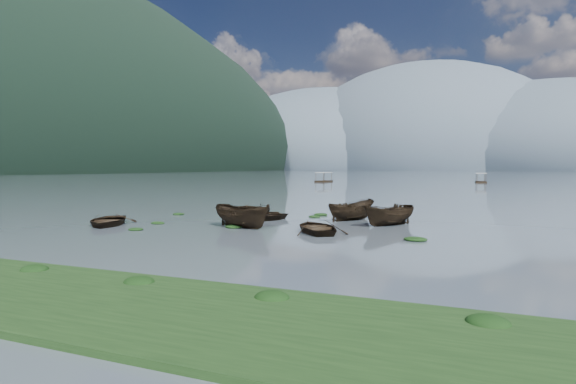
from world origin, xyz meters
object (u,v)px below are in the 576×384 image
at_px(rowboat_0, 108,225).
at_px(pontoon_left, 324,182).
at_px(rowboat_3, 317,232).
at_px(pontoon_centre, 481,183).

bearing_deg(rowboat_0, pontoon_left, 69.28).
xyz_separation_m(rowboat_3, pontoon_centre, (12.70, 106.66, 0.00)).
relative_size(rowboat_3, pontoon_centre, 0.72).
height_order(rowboat_0, rowboat_3, rowboat_0).
height_order(rowboat_0, pontoon_centre, pontoon_centre).
height_order(rowboat_3, pontoon_centre, pontoon_centre).
xyz_separation_m(rowboat_3, pontoon_left, (-29.11, 96.17, 0.00)).
height_order(rowboat_3, pontoon_left, pontoon_left).
bearing_deg(rowboat_3, rowboat_0, -23.61).
bearing_deg(pontoon_centre, rowboat_0, -105.95).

